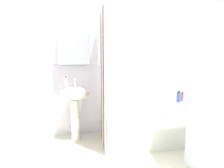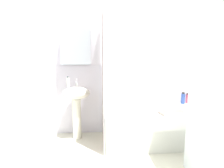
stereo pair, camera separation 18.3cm
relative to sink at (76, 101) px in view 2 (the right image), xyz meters
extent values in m
cube|color=white|center=(0.96, 0.24, 0.57)|extent=(3.60, 0.05, 2.40)
cube|color=silver|center=(0.96, 0.21, -0.03)|extent=(3.60, 0.02, 1.20)
cube|color=silver|center=(0.00, 0.15, 0.86)|extent=(0.48, 0.12, 0.56)
cube|color=white|center=(-0.61, -0.69, 0.57)|extent=(0.05, 1.81, 2.40)
cube|color=silver|center=(-0.58, -0.69, -0.03)|extent=(0.02, 1.81, 1.20)
cylinder|color=white|center=(0.00, 0.00, -0.30)|extent=(0.14, 0.14, 0.66)
ellipsoid|color=white|center=(0.00, 0.00, 0.13)|extent=(0.44, 0.34, 0.20)
cylinder|color=silver|center=(0.00, 0.10, 0.26)|extent=(0.03, 0.03, 0.05)
cylinder|color=silver|center=(0.00, 0.05, 0.31)|extent=(0.02, 0.10, 0.02)
sphere|color=silver|center=(0.00, 0.10, 0.34)|extent=(0.03, 0.03, 0.03)
cylinder|color=white|center=(-0.13, 0.06, 0.30)|extent=(0.05, 0.05, 0.15)
sphere|color=#1E2D2E|center=(-0.13, 0.06, 0.39)|extent=(0.02, 0.02, 0.02)
cube|color=silver|center=(1.24, -0.19, -0.37)|extent=(1.59, 0.75, 0.52)
cube|color=white|center=(0.43, -0.49, 0.37)|extent=(0.01, 0.15, 2.00)
cube|color=brown|center=(0.43, -0.34, 0.37)|extent=(0.01, 0.15, 2.00)
cube|color=white|center=(0.43, -0.19, 0.37)|extent=(0.01, 0.15, 2.00)
cube|color=brown|center=(0.43, -0.04, 0.37)|extent=(0.01, 0.15, 2.00)
cube|color=silver|center=(0.43, 0.11, 0.37)|extent=(0.01, 0.15, 2.00)
cylinder|color=#C94C68|center=(1.93, 0.13, -0.03)|extent=(0.04, 0.04, 0.15)
cylinder|color=#2B211E|center=(1.93, 0.13, 0.06)|extent=(0.03, 0.03, 0.02)
cylinder|color=#3150A4|center=(1.84, 0.09, -0.02)|extent=(0.07, 0.07, 0.18)
cylinder|color=black|center=(1.84, 0.09, 0.08)|extent=(0.05, 0.05, 0.02)
cube|color=silver|center=(1.38, -0.43, -0.06)|extent=(0.30, 0.22, 0.10)
camera|label=1|loc=(0.18, -2.61, 0.66)|focal=26.55mm
camera|label=2|loc=(0.36, -2.63, 0.66)|focal=26.55mm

